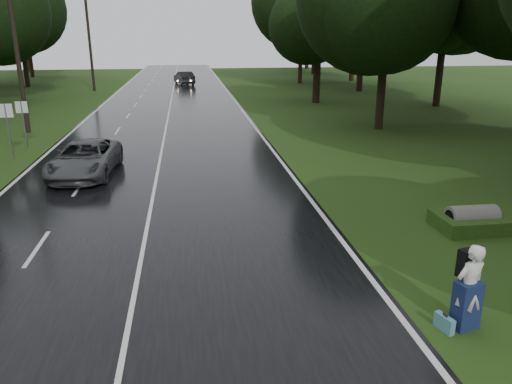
# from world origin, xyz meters

# --- Properties ---
(ground) EXTENTS (160.00, 160.00, 0.00)m
(ground) POSITION_xyz_m (0.00, 0.00, 0.00)
(ground) COLOR #244113
(ground) RESTS_ON ground
(road) EXTENTS (12.00, 140.00, 0.04)m
(road) POSITION_xyz_m (0.00, 20.00, 0.02)
(road) COLOR black
(road) RESTS_ON ground
(lane_center) EXTENTS (0.12, 140.00, 0.01)m
(lane_center) POSITION_xyz_m (0.00, 20.00, 0.04)
(lane_center) COLOR silver
(lane_center) RESTS_ON road
(grey_car) EXTENTS (2.74, 5.38, 1.46)m
(grey_car) POSITION_xyz_m (-3.04, 9.77, 0.77)
(grey_car) COLOR #46474A
(grey_car) RESTS_ON road
(far_car) EXTENTS (2.68, 4.90, 1.53)m
(far_car) POSITION_xyz_m (1.23, 49.99, 0.81)
(far_car) COLOR black
(far_car) RESTS_ON road
(hitchhiker) EXTENTS (0.78, 0.74, 1.89)m
(hitchhiker) POSITION_xyz_m (6.99, -3.30, 0.88)
(hitchhiker) COLOR silver
(hitchhiker) RESTS_ON ground
(suitcase) EXTENTS (0.26, 0.50, 0.34)m
(suitcase) POSITION_xyz_m (6.51, -3.37, 0.17)
(suitcase) COLOR teal
(suitcase) RESTS_ON ground
(culvert) EXTENTS (1.54, 0.77, 0.77)m
(culvert) POSITION_xyz_m (10.17, 1.76, 0.00)
(culvert) COLOR slate
(culvert) RESTS_ON ground
(utility_pole_mid) EXTENTS (1.80, 0.28, 10.36)m
(utility_pole_mid) POSITION_xyz_m (-8.50, 20.43, 0.00)
(utility_pole_mid) COLOR black
(utility_pole_mid) RESTS_ON ground
(utility_pole_far) EXTENTS (1.80, 0.28, 10.49)m
(utility_pole_far) POSITION_xyz_m (-8.50, 44.41, 0.00)
(utility_pole_far) COLOR black
(utility_pole_far) RESTS_ON ground
(road_sign_a) EXTENTS (0.65, 0.10, 2.71)m
(road_sign_a) POSITION_xyz_m (-7.20, 13.33, 0.00)
(road_sign_a) COLOR white
(road_sign_a) RESTS_ON ground
(road_sign_b) EXTENTS (0.61, 0.10, 2.52)m
(road_sign_b) POSITION_xyz_m (-7.20, 15.69, 0.00)
(road_sign_b) COLOR white
(road_sign_b) RESTS_ON ground
(tree_left_f) EXTENTS (9.38, 9.38, 14.66)m
(tree_left_f) POSITION_xyz_m (-16.86, 49.58, 0.00)
(tree_left_f) COLOR black
(tree_left_f) RESTS_ON ground
(tree_right_d) EXTENTS (8.66, 8.66, 13.52)m
(tree_right_d) POSITION_xyz_m (13.73, 18.58, 0.00)
(tree_right_d) COLOR black
(tree_right_d) RESTS_ON ground
(tree_right_e) EXTENTS (7.81, 7.81, 12.21)m
(tree_right_e) POSITION_xyz_m (12.97, 31.67, 0.00)
(tree_right_e) COLOR black
(tree_right_e) RESTS_ON ground
(tree_right_f) EXTENTS (10.32, 10.32, 16.12)m
(tree_right_f) POSITION_xyz_m (15.61, 49.61, 0.00)
(tree_right_f) COLOR black
(tree_right_f) RESTS_ON ground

